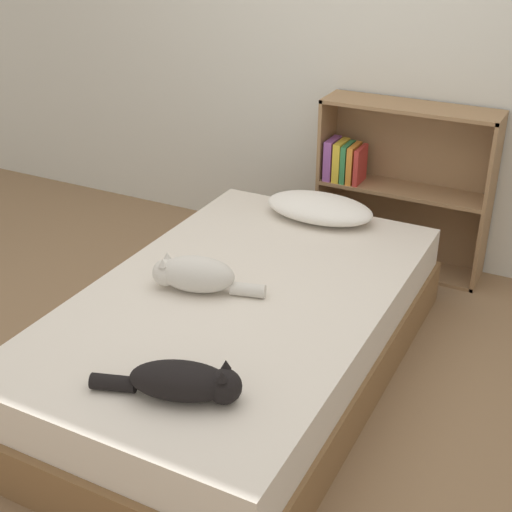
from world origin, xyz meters
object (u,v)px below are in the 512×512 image
pillow (319,208)px  bookshelf (398,183)px  bed (240,334)px  cat_dark (185,382)px  cat_light (194,275)px

pillow → bookshelf: bookshelf is taller
bed → cat_dark: size_ratio=4.09×
bed → cat_dark: cat_dark is taller
cat_light → bookshelf: 1.51m
cat_light → cat_dark: (0.35, -0.63, -0.01)m
bed → cat_dark: (0.18, -0.70, 0.28)m
cat_light → bed: bearing=-172.7°
cat_light → bookshelf: bearing=-122.1°
bookshelf → cat_dark: bearing=-92.5°
bed → cat_light: size_ratio=4.32×
pillow → cat_dark: size_ratio=1.12×
bookshelf → pillow: bearing=-116.4°
bed → bookshelf: size_ratio=2.21×
cat_light → bookshelf: bookshelf is taller
bed → cat_light: bearing=-157.5°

